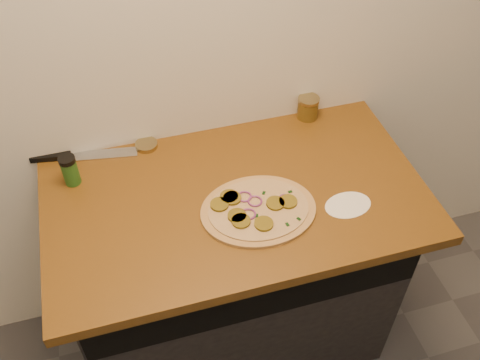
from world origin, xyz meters
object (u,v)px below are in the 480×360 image
object	(u,v)px
salsa_jar	(308,107)
spice_shaker	(70,170)
pizza	(257,209)
chefs_knife	(75,156)

from	to	relation	value
salsa_jar	spice_shaker	distance (m)	0.85
salsa_jar	pizza	bearing A→B (deg)	-128.82
salsa_jar	spice_shaker	size ratio (longest dim) A/B	0.79
pizza	chefs_knife	size ratio (longest dim) A/B	1.03
salsa_jar	spice_shaker	world-z (taller)	spice_shaker
chefs_knife	salsa_jar	bearing A→B (deg)	-0.95
pizza	salsa_jar	size ratio (longest dim) A/B	4.37
spice_shaker	chefs_knife	bearing A→B (deg)	84.13
chefs_knife	spice_shaker	distance (m)	0.13
pizza	chefs_knife	xyz separation A→B (m)	(-0.52, 0.40, -0.00)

